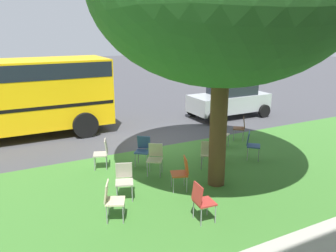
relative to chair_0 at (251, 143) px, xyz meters
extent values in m
plane|color=#424247|center=(1.93, -2.58, -0.52)|extent=(80.00, 80.00, 0.00)
cube|color=#3D752D|center=(1.93, 0.62, -0.52)|extent=(48.00, 6.00, 0.01)
cylinder|color=brown|center=(2.04, 1.01, 1.21)|extent=(0.44, 0.44, 3.46)
cube|color=#335184|center=(-0.05, 0.05, -0.08)|extent=(0.58, 0.58, 0.04)
cube|color=#335184|center=(0.08, -0.07, 0.16)|extent=(0.33, 0.35, 0.40)
cylinder|color=gray|center=(-0.06, 0.30, -0.31)|extent=(0.02, 0.02, 0.42)
cylinder|color=gray|center=(-0.30, 0.03, -0.31)|extent=(0.02, 0.02, 0.42)
cylinder|color=gray|center=(0.19, 0.07, -0.31)|extent=(0.02, 0.02, 0.42)
cylinder|color=gray|center=(-0.05, -0.20, -0.31)|extent=(0.02, 0.02, 0.42)
cube|color=beige|center=(1.63, -0.01, -0.08)|extent=(0.57, 0.57, 0.04)
cube|color=beige|center=(1.73, 0.14, 0.16)|extent=(0.37, 0.30, 0.40)
cylinder|color=gray|center=(1.38, -0.04, -0.31)|extent=(0.02, 0.02, 0.42)
cylinder|color=gray|center=(1.67, -0.25, -0.31)|extent=(0.02, 0.02, 0.42)
cylinder|color=gray|center=(1.58, 0.24, -0.31)|extent=(0.02, 0.02, 0.42)
cylinder|color=gray|center=(1.87, 0.02, -0.31)|extent=(0.02, 0.02, 0.42)
cube|color=#B7332D|center=(1.12, -0.59, -0.08)|extent=(0.56, 0.56, 0.04)
cube|color=#B7332D|center=(1.03, -0.44, 0.16)|extent=(0.39, 0.27, 0.40)
cylinder|color=gray|center=(1.05, -0.83, -0.31)|extent=(0.02, 0.02, 0.42)
cylinder|color=gray|center=(1.36, -0.65, -0.31)|extent=(0.02, 0.02, 0.42)
cylinder|color=gray|center=(0.88, -0.53, -0.31)|extent=(0.02, 0.02, 0.42)
cylinder|color=gray|center=(1.20, -0.36, -0.31)|extent=(0.02, 0.02, 0.42)
cube|color=#ADA393|center=(4.45, -1.45, -0.08)|extent=(0.52, 0.53, 0.04)
cube|color=#ADA393|center=(4.28, -1.39, 0.16)|extent=(0.22, 0.40, 0.40)
cylinder|color=gray|center=(4.54, -1.67, -0.31)|extent=(0.02, 0.02, 0.42)
cylinder|color=gray|center=(4.67, -1.34, -0.31)|extent=(0.02, 0.02, 0.42)
cylinder|color=gray|center=(4.23, -1.56, -0.31)|extent=(0.02, 0.02, 0.42)
cylinder|color=gray|center=(4.35, -1.22, -0.31)|extent=(0.02, 0.02, 0.42)
cube|color=#ADA393|center=(4.50, 0.69, -0.08)|extent=(0.53, 0.52, 0.04)
cube|color=#ADA393|center=(4.44, 0.52, 0.16)|extent=(0.40, 0.22, 0.40)
cylinder|color=gray|center=(4.73, 0.79, -0.31)|extent=(0.02, 0.02, 0.42)
cylinder|color=gray|center=(4.39, 0.91, -0.31)|extent=(0.02, 0.02, 0.42)
cylinder|color=gray|center=(4.61, 0.47, -0.31)|extent=(0.02, 0.02, 0.42)
cylinder|color=gray|center=(4.27, 0.59, -0.31)|extent=(0.02, 0.02, 0.42)
cube|color=beige|center=(3.23, -0.29, -0.08)|extent=(0.57, 0.57, 0.04)
cube|color=beige|center=(3.13, -0.44, 0.16)|extent=(0.38, 0.30, 0.40)
cylinder|color=gray|center=(3.47, -0.25, -0.31)|extent=(0.02, 0.02, 0.42)
cylinder|color=gray|center=(3.18, -0.05, -0.31)|extent=(0.02, 0.02, 0.42)
cylinder|color=gray|center=(3.28, -0.53, -0.31)|extent=(0.02, 0.02, 0.42)
cylinder|color=gray|center=(2.98, -0.33, -0.31)|extent=(0.02, 0.02, 0.42)
cube|color=beige|center=(5.00, 1.48, -0.08)|extent=(0.54, 0.55, 0.04)
cube|color=beige|center=(5.17, 1.41, 0.16)|extent=(0.24, 0.40, 0.40)
cylinder|color=gray|center=(4.92, 1.72, -0.31)|extent=(0.02, 0.02, 0.42)
cylinder|color=gray|center=(4.78, 1.39, -0.31)|extent=(0.02, 0.02, 0.42)
cylinder|color=gray|center=(5.23, 1.58, -0.31)|extent=(0.02, 0.02, 0.42)
cylinder|color=gray|center=(5.09, 1.25, -0.31)|extent=(0.02, 0.02, 0.42)
cube|color=beige|center=(0.12, -1.38, -0.08)|extent=(0.57, 0.57, 0.04)
cube|color=beige|center=(0.27, -1.27, 0.16)|extent=(0.30, 0.37, 0.40)
cylinder|color=gray|center=(-0.12, -1.33, -0.31)|extent=(0.02, 0.02, 0.42)
cylinder|color=gray|center=(0.09, -1.62, -0.31)|extent=(0.02, 0.02, 0.42)
cylinder|color=gray|center=(0.15, -1.13, -0.31)|extent=(0.02, 0.02, 0.42)
cylinder|color=gray|center=(0.36, -1.42, -0.31)|extent=(0.02, 0.02, 0.42)
cube|color=#C64C1E|center=(3.09, 0.86, -0.08)|extent=(0.52, 0.53, 0.04)
cube|color=#C64C1E|center=(2.92, 0.92, 0.16)|extent=(0.22, 0.40, 0.40)
cylinder|color=gray|center=(3.19, 0.63, -0.31)|extent=(0.02, 0.02, 0.42)
cylinder|color=gray|center=(3.31, 0.97, -0.31)|extent=(0.02, 0.02, 0.42)
cylinder|color=gray|center=(2.87, 0.75, -0.31)|extent=(0.02, 0.02, 0.42)
cylinder|color=gray|center=(2.99, 1.09, -0.31)|extent=(0.02, 0.02, 0.42)
cube|color=#B7332D|center=(3.33, 2.40, -0.08)|extent=(0.44, 0.45, 0.04)
cube|color=#B7332D|center=(3.51, 2.39, 0.16)|extent=(0.12, 0.41, 0.40)
cylinder|color=gray|center=(3.18, 2.60, -0.31)|extent=(0.02, 0.02, 0.42)
cylinder|color=gray|center=(3.15, 2.24, -0.31)|extent=(0.02, 0.02, 0.42)
cylinder|color=gray|center=(3.52, 2.57, -0.31)|extent=(0.02, 0.02, 0.42)
cylinder|color=gray|center=(3.48, 2.21, -0.31)|extent=(0.02, 0.02, 0.42)
cube|color=brown|center=(-0.89, -1.73, -0.08)|extent=(0.58, 0.58, 0.04)
cube|color=brown|center=(-1.03, -1.62, 0.16)|extent=(0.32, 0.36, 0.40)
cylinder|color=gray|center=(-0.87, -1.98, -0.31)|extent=(0.02, 0.02, 0.42)
cylinder|color=gray|center=(-0.65, -1.70, -0.31)|extent=(0.02, 0.02, 0.42)
cylinder|color=gray|center=(-1.14, -1.77, -0.31)|extent=(0.02, 0.02, 0.42)
cylinder|color=gray|center=(-0.91, -1.49, -0.31)|extent=(0.02, 0.02, 0.42)
cube|color=#335184|center=(3.26, -1.08, -0.08)|extent=(0.58, 0.58, 0.04)
cube|color=#335184|center=(3.15, -1.22, 0.16)|extent=(0.36, 0.32, 0.40)
cylinder|color=gray|center=(3.51, -1.06, -0.31)|extent=(0.02, 0.02, 0.42)
cylinder|color=gray|center=(3.23, -0.83, -0.31)|extent=(0.02, 0.02, 0.42)
cylinder|color=gray|center=(3.29, -1.32, -0.31)|extent=(0.02, 0.02, 0.42)
cylinder|color=gray|center=(3.02, -1.10, -0.31)|extent=(0.02, 0.02, 0.42)
cube|color=#ADB2B7|center=(-2.69, -4.73, 0.16)|extent=(3.70, 1.64, 0.76)
cube|color=#1E232B|center=(-2.84, -4.73, 0.81)|extent=(1.90, 1.44, 0.64)
cylinder|color=black|center=(-1.29, -3.86, -0.22)|extent=(0.60, 0.18, 0.60)
cylinder|color=black|center=(-1.29, -5.60, -0.22)|extent=(0.60, 0.18, 0.60)
cylinder|color=black|center=(-4.09, -3.86, -0.22)|extent=(0.60, 0.18, 0.60)
cylinder|color=black|center=(-4.09, -5.60, -0.22)|extent=(0.60, 0.18, 0.60)
cylinder|color=black|center=(4.05, -4.65, -0.04)|extent=(0.96, 0.28, 0.96)
cylinder|color=black|center=(4.05, -7.17, -0.04)|extent=(0.96, 0.28, 0.96)
camera|label=1|loc=(7.08, 7.92, 3.49)|focal=36.97mm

